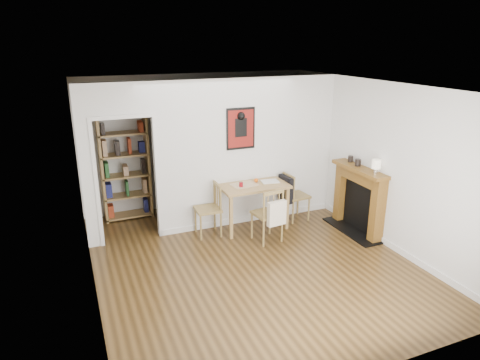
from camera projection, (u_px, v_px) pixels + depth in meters
name	position (u px, v px, depth m)	size (l,w,h in m)	color
ground	(250.00, 259.00, 6.54)	(5.20, 5.20, 0.00)	#553B1B
room_shell	(224.00, 156.00, 7.34)	(5.20, 5.20, 5.20)	silver
dining_table	(252.00, 189.00, 7.47)	(1.18, 0.75, 0.81)	#A37F4C
chair_left	(208.00, 210.00, 7.24)	(0.47, 0.47, 0.91)	olive
chair_right	(295.00, 196.00, 7.86)	(0.55, 0.49, 0.90)	olive
chair_front	(268.00, 214.00, 7.01)	(0.52, 0.58, 0.93)	olive
bookshelf	(125.00, 165.00, 7.79)	(0.87, 0.35, 2.06)	#A37F4C
fireplace	(359.00, 197.00, 7.35)	(0.45, 1.25, 1.16)	brown
red_glass	(241.00, 185.00, 7.28)	(0.06, 0.06, 0.08)	maroon
orange_fruit	(256.00, 180.00, 7.53)	(0.07, 0.07, 0.07)	#E65B0C
placemat	(244.00, 185.00, 7.40)	(0.44, 0.33, 0.00)	beige
notebook	(270.00, 181.00, 7.55)	(0.30, 0.22, 0.02)	silver
mantel_lamp	(376.00, 165.00, 6.81)	(0.14, 0.14, 0.23)	silver
ceramic_jar_a	(358.00, 163.00, 7.23)	(0.10, 0.10, 0.12)	black
ceramic_jar_b	(350.00, 159.00, 7.47)	(0.09, 0.09, 0.11)	black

